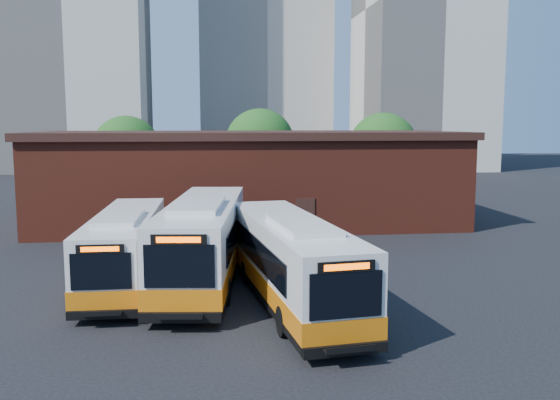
{
  "coord_description": "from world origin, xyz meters",
  "views": [
    {
      "loc": [
        -2.9,
        -21.61,
        6.94
      ],
      "look_at": [
        0.58,
        6.88,
        3.23
      ],
      "focal_mm": 38.0,
      "sensor_mm": 36.0,
      "label": 1
    }
  ],
  "objects": [
    {
      "name": "bus_midwest",
      "position": [
        -3.15,
        4.35,
        1.69
      ],
      "size": [
        4.33,
        13.84,
        3.72
      ],
      "rotation": [
        0.0,
        0.0,
        -0.12
      ],
      "color": "silver",
      "rests_on": "ground"
    },
    {
      "name": "tree_west",
      "position": [
        -10.0,
        32.0,
        4.64
      ],
      "size": [
        6.0,
        6.0,
        7.65
      ],
      "color": "#382314",
      "rests_on": "ground"
    },
    {
      "name": "tree_mid",
      "position": [
        2.0,
        34.0,
        5.08
      ],
      "size": [
        6.56,
        6.56,
        8.36
      ],
      "color": "#382314",
      "rests_on": "ground"
    },
    {
      "name": "bus_west",
      "position": [
        -6.52,
        4.35,
        1.46
      ],
      "size": [
        2.6,
        11.87,
        3.22
      ],
      "rotation": [
        0.0,
        0.0,
        -0.01
      ],
      "color": "silver",
      "rests_on": "ground"
    },
    {
      "name": "transit_worker",
      "position": [
        2.06,
        -2.82,
        0.94
      ],
      "size": [
        0.46,
        0.69,
        1.89
      ],
      "primitive_type": "imported",
      "rotation": [
        0.0,
        0.0,
        1.59
      ],
      "color": "#121834",
      "rests_on": "ground"
    },
    {
      "name": "tower_right",
      "position": [
        30.0,
        68.0,
        24.34
      ],
      "size": [
        18.0,
        18.0,
        49.2
      ],
      "color": "beige",
      "rests_on": "ground"
    },
    {
      "name": "tree_east",
      "position": [
        13.0,
        31.0,
        4.83
      ],
      "size": [
        6.24,
        6.24,
        7.96
      ],
      "color": "#382314",
      "rests_on": "ground"
    },
    {
      "name": "ground",
      "position": [
        0.0,
        0.0,
        0.0
      ],
      "size": [
        220.0,
        220.0,
        0.0
      ],
      "primitive_type": "plane",
      "color": "black"
    },
    {
      "name": "bus_mideast",
      "position": [
        0.24,
        0.48,
        1.56
      ],
      "size": [
        4.06,
        12.83,
        3.45
      ],
      "rotation": [
        0.0,
        0.0,
        0.12
      ],
      "color": "silver",
      "rests_on": "ground"
    },
    {
      "name": "depot_building",
      "position": [
        0.0,
        20.0,
        3.26
      ],
      "size": [
        28.6,
        12.6,
        6.4
      ],
      "color": "maroon",
      "rests_on": "ground"
    }
  ]
}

